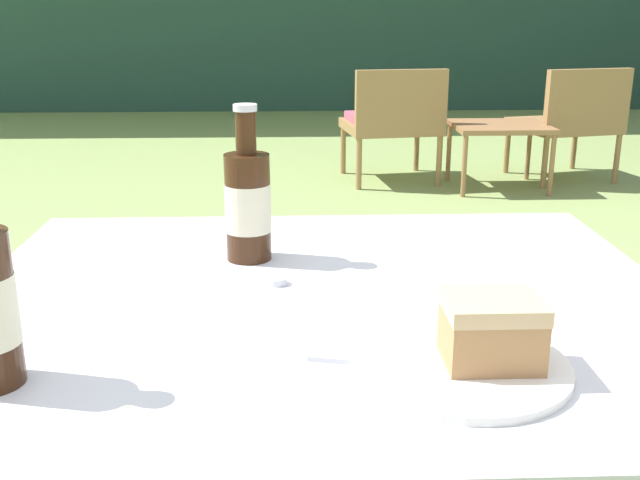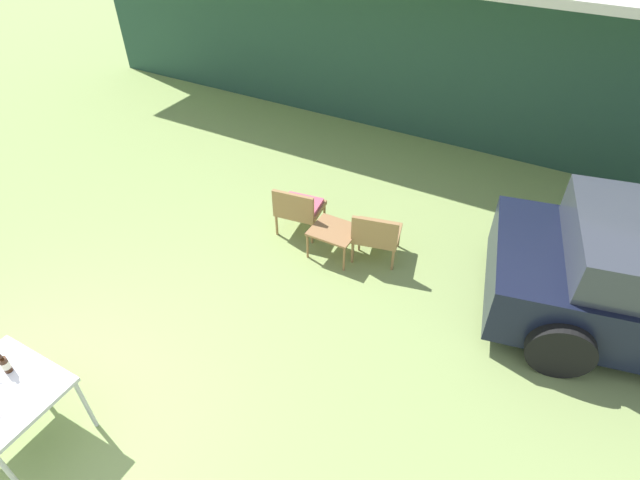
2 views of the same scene
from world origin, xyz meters
name	(u,v)px [view 2 (image 2 of 2)]	position (x,y,z in m)	size (l,w,h in m)	color
ground_plane	(32,436)	(0.00, 0.00, 0.00)	(60.00, 60.00, 0.00)	#8CA35B
cabin_building	(395,5)	(-0.26, 9.21, 1.70)	(11.80, 4.96, 3.39)	#284C3D
wicker_chair_cushioned	(299,207)	(0.62, 3.88, 0.41)	(0.65, 0.61, 0.74)	#9E7547
wicker_chair_plain	(376,233)	(1.78, 3.86, 0.41)	(0.69, 0.65, 0.74)	#9E7547
garden_side_table	(334,232)	(1.27, 3.68, 0.37)	(0.58, 0.51, 0.41)	#996B42
patio_table	(3,395)	(0.00, 0.00, 0.67)	(0.97, 0.83, 0.74)	silver
cola_bottle_near	(5,364)	(-0.11, 0.17, 0.83)	(0.07, 0.07, 0.24)	#381E0F
loose_bottle_cap	(0,382)	(-0.06, 0.05, 0.74)	(0.03, 0.03, 0.01)	silver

